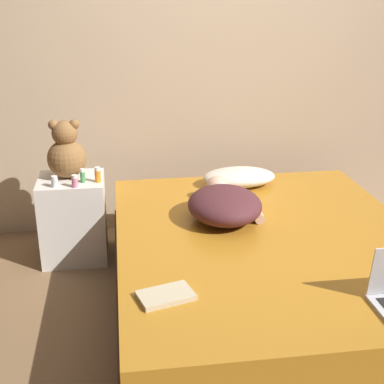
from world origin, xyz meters
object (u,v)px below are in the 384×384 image
Objects in this scene: pillow at (239,177)px; teddy_bear at (66,152)px; person_lying at (225,203)px; bottle_clear at (55,182)px; bottle_green at (83,176)px; bottle_pink at (75,181)px; bottle_orange at (98,175)px; book at (166,296)px.

pillow is 1.28× the size of teddy_bear.
person_lying is 1.10m from bottle_clear.
pillow is at bearing 5.33° from bottle_clear.
bottle_green is 1.14× the size of bottle_pink.
person_lying is at bearing -29.65° from bottle_green.
teddy_bear is 3.86× the size of bottle_orange.
bottle_pink is at bearing -74.32° from teddy_bear.
teddy_bear is 0.25m from bottle_pink.
person_lying is 8.25× the size of bottle_pink.
pillow is 4.92× the size of bottle_orange.
teddy_bear reaches higher than bottle_clear.
person_lying reaches higher than pillow.
bottle_orange is at bearing -176.35° from pillow.
person_lying is 6.48× the size of bottle_orange.
person_lying is 8.97× the size of bottle_clear.
book is (-0.64, -1.36, -0.05)m from pillow.
bottle_orange reaches higher than bottle_pink.
bottle_clear is (-0.07, -0.18, -0.13)m from teddy_bear.
bottle_green is 0.18m from bottle_clear.
bottle_green is (0.10, -0.12, -0.13)m from teddy_bear.
person_lying is 2.42× the size of book.
book is at bearing -69.36° from bottle_pink.
bottle_clear reaches higher than pillow.
bottle_pink is at bearing -9.22° from bottle_clear.
bottle_clear is at bearing -168.80° from bottle_orange.
pillow is 0.76× the size of person_lying.
book is at bearing -72.40° from bottle_green.
pillow is 6.82× the size of bottle_clear.
pillow is 1.17m from teddy_bear.
bottle_pink is (-1.10, -0.13, 0.07)m from pillow.
bottle_green is at bearing 107.60° from book.
book is (0.59, -1.24, -0.12)m from bottle_clear.
teddy_bear is 1.44× the size of book.
bottle_green reaches higher than bottle_pink.
bottle_green reaches higher than bottle_clear.
bottle_pink is at bearing -117.85° from bottle_green.
teddy_bear is 4.91× the size of bottle_pink.
book is (0.46, -1.22, -0.12)m from bottle_pink.
teddy_bear is at bearing 176.59° from pillow.
book is at bearing -64.69° from bottle_clear.
teddy_bear is at bearing 69.05° from bottle_clear.
person_lying is (-0.21, -0.53, 0.03)m from pillow.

